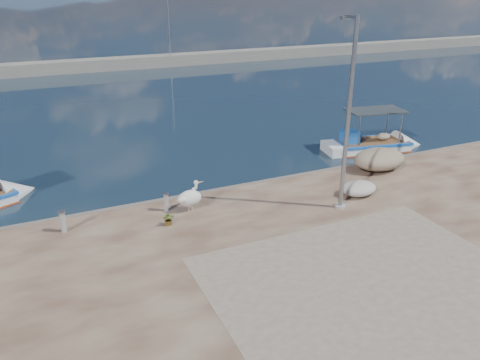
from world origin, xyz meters
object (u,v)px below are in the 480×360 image
at_px(bollard_near, 166,201).
at_px(lamp_post, 347,124).
at_px(boat_right, 371,146).
at_px(pelican, 190,198).

bearing_deg(bollard_near, lamp_post, -21.64).
xyz_separation_m(boat_right, lamp_post, (-6.39, -6.02, 3.59)).
height_order(pelican, bollard_near, pelican).
distance_m(pelican, lamp_post, 6.33).
relative_size(pelican, lamp_post, 0.17).
bearing_deg(bollard_near, pelican, -24.03).
height_order(boat_right, lamp_post, lamp_post).
relative_size(boat_right, lamp_post, 0.81).
height_order(pelican, lamp_post, lamp_post).
bearing_deg(boat_right, bollard_near, -153.21).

